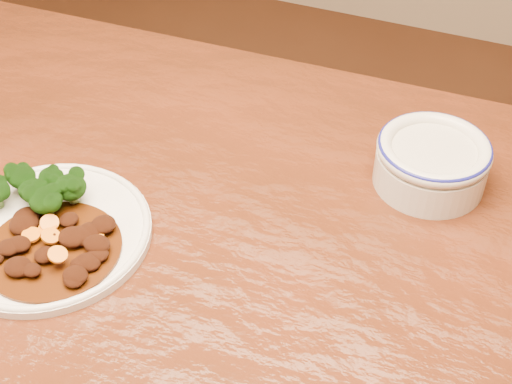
% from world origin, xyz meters
% --- Properties ---
extents(dining_table, '(1.52, 0.94, 0.75)m').
position_xyz_m(dining_table, '(0.00, 0.00, 0.67)').
color(dining_table, '#53200E').
rests_on(dining_table, ground).
extents(dinner_plate, '(0.24, 0.24, 0.02)m').
position_xyz_m(dinner_plate, '(-0.16, -0.02, 0.76)').
color(dinner_plate, white).
rests_on(dinner_plate, dining_table).
extents(broccoli_florets, '(0.12, 0.08, 0.04)m').
position_xyz_m(broccoli_florets, '(-0.19, 0.01, 0.79)').
color(broccoli_florets, '#69944C').
rests_on(broccoli_florets, dinner_plate).
extents(mince_stew, '(0.15, 0.15, 0.03)m').
position_xyz_m(mince_stew, '(-0.13, -0.04, 0.77)').
color(mince_stew, '#411A07').
rests_on(mince_stew, dinner_plate).
extents(dip_bowl, '(0.14, 0.14, 0.06)m').
position_xyz_m(dip_bowl, '(0.23, 0.25, 0.79)').
color(dip_bowl, silver).
rests_on(dip_bowl, dining_table).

